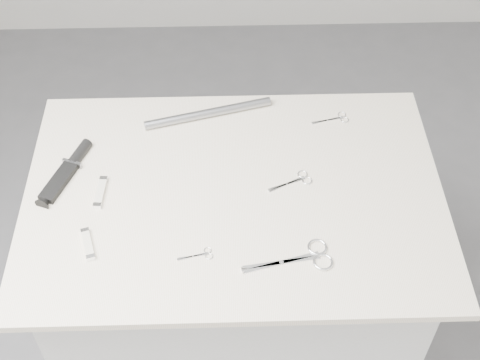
{
  "coord_description": "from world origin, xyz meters",
  "views": [
    {
      "loc": [
        -0.01,
        -1.05,
        2.12
      ],
      "look_at": [
        0.02,
        0.04,
        0.92
      ],
      "focal_mm": 50.0,
      "sensor_mm": 36.0,
      "label": 1
    }
  ],
  "objects_px": {
    "pocket_knife_a": "(88,244)",
    "metal_rail": "(208,113)",
    "pocket_knife_b": "(101,192)",
    "large_shears": "(306,257)",
    "embroidery_scissors_b": "(336,119)",
    "embroidery_scissors_a": "(297,180)",
    "sheathed_knife": "(69,169)",
    "tiny_scissors": "(200,255)",
    "plinth": "(235,299)"
  },
  "relations": [
    {
      "from": "sheathed_knife",
      "to": "pocket_knife_b",
      "type": "relative_size",
      "value": 2.11
    },
    {
      "from": "tiny_scissors",
      "to": "pocket_knife_b",
      "type": "distance_m",
      "value": 0.3
    },
    {
      "from": "pocket_knife_a",
      "to": "pocket_knife_b",
      "type": "relative_size",
      "value": 0.92
    },
    {
      "from": "pocket_knife_a",
      "to": "pocket_knife_b",
      "type": "bearing_deg",
      "value": -20.53
    },
    {
      "from": "metal_rail",
      "to": "pocket_knife_b",
      "type": "bearing_deg",
      "value": -133.86
    },
    {
      "from": "plinth",
      "to": "sheathed_knife",
      "type": "xyz_separation_m",
      "value": [
        -0.4,
        0.08,
        0.48
      ]
    },
    {
      "from": "embroidery_scissors_a",
      "to": "pocket_knife_a",
      "type": "xyz_separation_m",
      "value": [
        -0.48,
        -0.18,
        0.0
      ]
    },
    {
      "from": "large_shears",
      "to": "sheathed_knife",
      "type": "height_order",
      "value": "sheathed_knife"
    },
    {
      "from": "tiny_scissors",
      "to": "sheathed_knife",
      "type": "xyz_separation_m",
      "value": [
        -0.32,
        0.26,
        0.01
      ]
    },
    {
      "from": "tiny_scissors",
      "to": "pocket_knife_b",
      "type": "bearing_deg",
      "value": 129.56
    },
    {
      "from": "large_shears",
      "to": "pocket_knife_b",
      "type": "bearing_deg",
      "value": 145.33
    },
    {
      "from": "plinth",
      "to": "pocket_knife_a",
      "type": "height_order",
      "value": "pocket_knife_a"
    },
    {
      "from": "plinth",
      "to": "large_shears",
      "type": "height_order",
      "value": "large_shears"
    },
    {
      "from": "plinth",
      "to": "embroidery_scissors_b",
      "type": "bearing_deg",
      "value": 42.24
    },
    {
      "from": "large_shears",
      "to": "tiny_scissors",
      "type": "bearing_deg",
      "value": 164.96
    },
    {
      "from": "large_shears",
      "to": "pocket_knife_a",
      "type": "height_order",
      "value": "pocket_knife_a"
    },
    {
      "from": "large_shears",
      "to": "metal_rail",
      "type": "height_order",
      "value": "metal_rail"
    },
    {
      "from": "embroidery_scissors_a",
      "to": "sheathed_knife",
      "type": "relative_size",
      "value": 0.55
    },
    {
      "from": "pocket_knife_a",
      "to": "metal_rail",
      "type": "bearing_deg",
      "value": -48.86
    },
    {
      "from": "plinth",
      "to": "embroidery_scissors_a",
      "type": "distance_m",
      "value": 0.5
    },
    {
      "from": "embroidery_scissors_a",
      "to": "sheathed_knife",
      "type": "xyz_separation_m",
      "value": [
        -0.56,
        0.05,
        0.01
      ]
    },
    {
      "from": "pocket_knife_a",
      "to": "metal_rail",
      "type": "xyz_separation_m",
      "value": [
        0.27,
        0.42,
        0.01
      ]
    },
    {
      "from": "plinth",
      "to": "sheathed_knife",
      "type": "height_order",
      "value": "sheathed_knife"
    },
    {
      "from": "embroidery_scissors_b",
      "to": "sheathed_knife",
      "type": "bearing_deg",
      "value": 179.96
    },
    {
      "from": "metal_rail",
      "to": "tiny_scissors",
      "type": "bearing_deg",
      "value": -92.15
    },
    {
      "from": "plinth",
      "to": "tiny_scissors",
      "type": "distance_m",
      "value": 0.51
    },
    {
      "from": "tiny_scissors",
      "to": "sheathed_knife",
      "type": "bearing_deg",
      "value": 128.48
    },
    {
      "from": "embroidery_scissors_b",
      "to": "metal_rail",
      "type": "height_order",
      "value": "metal_rail"
    },
    {
      "from": "pocket_knife_b",
      "to": "tiny_scissors",
      "type": "bearing_deg",
      "value": -124.0
    },
    {
      "from": "tiny_scissors",
      "to": "metal_rail",
      "type": "relative_size",
      "value": 0.23
    },
    {
      "from": "sheathed_knife",
      "to": "metal_rail",
      "type": "distance_m",
      "value": 0.39
    },
    {
      "from": "metal_rail",
      "to": "large_shears",
      "type": "bearing_deg",
      "value": -65.09
    },
    {
      "from": "tiny_scissors",
      "to": "large_shears",
      "type": "bearing_deg",
      "value": -15.78
    },
    {
      "from": "large_shears",
      "to": "tiny_scissors",
      "type": "distance_m",
      "value": 0.23
    },
    {
      "from": "embroidery_scissors_b",
      "to": "metal_rail",
      "type": "distance_m",
      "value": 0.34
    },
    {
      "from": "embroidery_scissors_a",
      "to": "pocket_knife_a",
      "type": "distance_m",
      "value": 0.51
    },
    {
      "from": "embroidery_scissors_b",
      "to": "sheathed_knife",
      "type": "distance_m",
      "value": 0.7
    },
    {
      "from": "large_shears",
      "to": "embroidery_scissors_b",
      "type": "xyz_separation_m",
      "value": [
        0.12,
        0.44,
        -0.0
      ]
    },
    {
      "from": "pocket_knife_a",
      "to": "metal_rail",
      "type": "relative_size",
      "value": 0.26
    },
    {
      "from": "embroidery_scissors_a",
      "to": "plinth",
      "type": "bearing_deg",
      "value": 167.85
    },
    {
      "from": "plinth",
      "to": "pocket_knife_b",
      "type": "bearing_deg",
      "value": 179.21
    },
    {
      "from": "pocket_knife_a",
      "to": "pocket_knife_b",
      "type": "distance_m",
      "value": 0.15
    },
    {
      "from": "metal_rail",
      "to": "embroidery_scissors_a",
      "type": "bearing_deg",
      "value": -47.91
    },
    {
      "from": "large_shears",
      "to": "sheathed_knife",
      "type": "xyz_separation_m",
      "value": [
        -0.56,
        0.28,
        0.0
      ]
    },
    {
      "from": "pocket_knife_a",
      "to": "pocket_knife_b",
      "type": "height_order",
      "value": "pocket_knife_b"
    },
    {
      "from": "embroidery_scissors_b",
      "to": "plinth",
      "type": "bearing_deg",
      "value": -151.67
    },
    {
      "from": "large_shears",
      "to": "metal_rail",
      "type": "xyz_separation_m",
      "value": [
        -0.22,
        0.47,
        0.01
      ]
    },
    {
      "from": "embroidery_scissors_b",
      "to": "pocket_knife_a",
      "type": "xyz_separation_m",
      "value": [
        -0.6,
        -0.4,
        0.0
      ]
    },
    {
      "from": "sheathed_knife",
      "to": "plinth",
      "type": "bearing_deg",
      "value": -79.86
    },
    {
      "from": "large_shears",
      "to": "pocket_knife_a",
      "type": "xyz_separation_m",
      "value": [
        -0.48,
        0.05,
        0.0
      ]
    }
  ]
}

